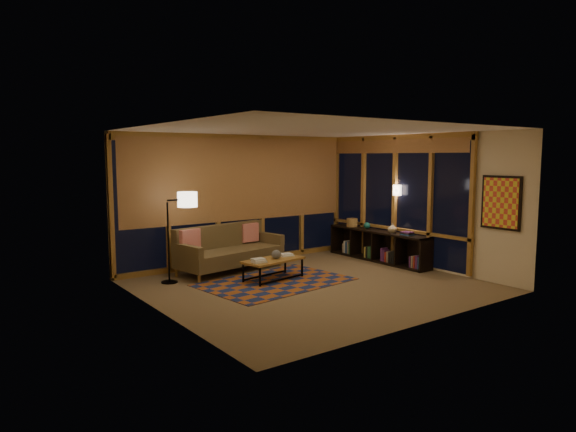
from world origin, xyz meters
TOP-DOWN VIEW (x-y plane):
  - floor at (0.00, 0.00)m, footprint 5.50×5.00m
  - ceiling at (0.00, 0.00)m, footprint 5.50×5.00m
  - walls at (0.00, 0.00)m, footprint 5.51×5.01m
  - window_wall_back at (0.00, 2.43)m, footprint 5.30×0.16m
  - window_wall_right at (2.68, 0.60)m, footprint 0.16×3.70m
  - wall_art at (2.71, -1.85)m, footprint 0.06×0.74m
  - wall_sconce at (2.62, 0.45)m, footprint 0.12×0.18m
  - sofa at (-0.58, 1.86)m, footprint 2.27×1.24m
  - pillow_left at (-1.41, 1.95)m, footprint 0.47×0.26m
  - pillow_right at (0.09, 2.22)m, footprint 0.39×0.14m
  - area_rug at (-0.40, 0.57)m, footprint 2.78×2.03m
  - coffee_table at (-0.32, 0.75)m, footprint 1.24×0.72m
  - book_stack_a at (-0.70, 0.64)m, footprint 0.22×0.18m
  - book_stack_b at (0.04, 0.84)m, footprint 0.28×0.24m
  - ceramic_pot at (-0.27, 0.72)m, footprint 0.19×0.19m
  - floor_lamp at (-1.95, 1.67)m, footprint 0.56×0.38m
  - bookshelf at (2.49, 0.85)m, footprint 0.40×2.65m
  - basket at (2.47, 1.65)m, footprint 0.29×0.29m
  - teal_bowl at (2.49, 1.19)m, footprint 0.17×0.17m
  - vase at (2.49, 0.44)m, footprint 0.24×0.24m
  - shelf_book_stack at (2.49, 0.04)m, footprint 0.17×0.22m

SIDE VIEW (x-z plane):
  - floor at x=0.00m, z-range -0.01..0.01m
  - area_rug at x=-0.40m, z-range 0.00..0.01m
  - coffee_table at x=-0.32m, z-range 0.00..0.39m
  - bookshelf at x=2.49m, z-range 0.00..0.66m
  - book_stack_b at x=0.04m, z-range 0.39..0.44m
  - book_stack_a at x=-0.70m, z-range 0.39..0.45m
  - sofa at x=-0.58m, z-range 0.00..0.88m
  - ceramic_pot at x=-0.27m, z-range 0.39..0.56m
  - pillow_right at x=0.09m, z-range 0.44..0.83m
  - pillow_left at x=-1.41m, z-range 0.44..0.89m
  - shelf_book_stack at x=2.49m, z-range 0.66..0.72m
  - teal_bowl at x=2.49m, z-range 0.66..0.81m
  - basket at x=2.47m, z-range 0.66..0.85m
  - vase at x=2.49m, z-range 0.66..0.86m
  - floor_lamp at x=-1.95m, z-range 0.00..1.63m
  - walls at x=0.00m, z-range 0.00..2.70m
  - window_wall_back at x=0.00m, z-range 0.05..2.65m
  - window_wall_right at x=2.68m, z-range 0.05..2.65m
  - wall_art at x=2.71m, z-range 0.98..1.92m
  - wall_sconce at x=2.62m, z-range 1.44..1.66m
  - ceiling at x=0.00m, z-range 2.70..2.71m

